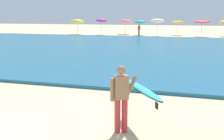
# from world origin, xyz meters

# --- Properties ---
(sea) EXTENTS (120.00, 28.00, 0.14)m
(sea) POSITION_xyz_m (0.00, 18.84, 0.07)
(sea) COLOR #1E6084
(sea) RESTS_ON ground
(surfer_with_board) EXTENTS (1.68, 2.60, 1.73)m
(surfer_with_board) POSITION_xyz_m (3.70, 1.17, 1.03)
(surfer_with_board) COLOR red
(surfer_with_board) RESTS_ON ground
(beach_umbrella_0) EXTENTS (2.04, 2.09, 2.35)m
(beach_umbrella_0) POSITION_xyz_m (-13.19, 36.30, 1.97)
(beach_umbrella_0) COLOR beige
(beach_umbrella_0) RESTS_ON ground
(beach_umbrella_1) EXTENTS (1.76, 1.79, 2.46)m
(beach_umbrella_1) POSITION_xyz_m (-9.20, 36.21, 2.12)
(beach_umbrella_1) COLOR beige
(beach_umbrella_1) RESTS_ON ground
(beach_umbrella_2) EXTENTS (2.20, 2.23, 2.35)m
(beach_umbrella_2) POSITION_xyz_m (-5.84, 37.95, 2.02)
(beach_umbrella_2) COLOR beige
(beach_umbrella_2) RESTS_ON ground
(beach_umbrella_3) EXTENTS (1.82, 1.85, 2.23)m
(beach_umbrella_3) POSITION_xyz_m (-3.18, 36.46, 1.91)
(beach_umbrella_3) COLOR beige
(beach_umbrella_3) RESTS_ON ground
(beach_umbrella_4) EXTENTS (1.95, 1.97, 2.47)m
(beach_umbrella_4) POSITION_xyz_m (-0.57, 35.77, 2.15)
(beach_umbrella_4) COLOR beige
(beach_umbrella_4) RESTS_ON ground
(beach_umbrella_5) EXTENTS (1.79, 1.81, 2.15)m
(beach_umbrella_5) POSITION_xyz_m (2.10, 38.34, 1.93)
(beach_umbrella_5) COLOR beige
(beach_umbrella_5) RESTS_ON ground
(beach_umbrella_6) EXTENTS (2.22, 2.24, 2.34)m
(beach_umbrella_6) POSITION_xyz_m (5.48, 36.17, 2.07)
(beach_umbrella_6) COLOR beige
(beach_umbrella_6) RESTS_ON ground
(beachgoer_near_row_left) EXTENTS (0.32, 0.20, 1.58)m
(beachgoer_near_row_left) POSITION_xyz_m (-3.28, 35.93, 0.84)
(beachgoer_near_row_left) COLOR #383842
(beachgoer_near_row_left) RESTS_ON ground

